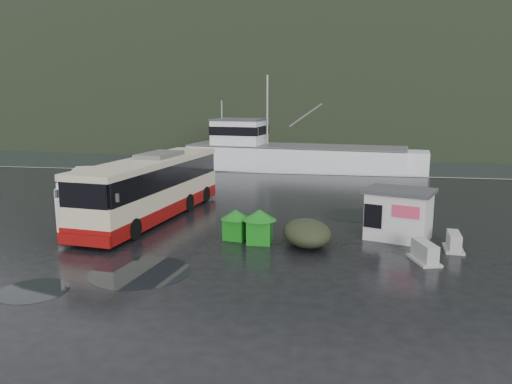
% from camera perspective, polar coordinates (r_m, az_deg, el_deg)
% --- Properties ---
extents(ground, '(160.00, 160.00, 0.00)m').
position_cam_1_polar(ground, '(25.54, -4.10, -4.61)').
color(ground, black).
rests_on(ground, ground).
extents(harbor_water, '(300.00, 180.00, 0.02)m').
position_cam_1_polar(harbor_water, '(134.23, 6.99, 7.87)').
color(harbor_water, black).
rests_on(harbor_water, ground).
extents(quay_edge, '(160.00, 0.60, 1.50)m').
position_cam_1_polar(quay_edge, '(44.83, 1.86, 2.12)').
color(quay_edge, '#999993').
rests_on(quay_edge, ground).
extents(headland, '(780.00, 540.00, 570.00)m').
position_cam_1_polar(headland, '(274.04, 10.42, 9.25)').
color(headland, black).
rests_on(headland, ground).
extents(coach_bus, '(4.78, 13.20, 3.65)m').
position_cam_1_polar(coach_bus, '(29.07, -11.68, -2.91)').
color(coach_bus, beige).
rests_on(coach_bus, ground).
extents(white_van, '(4.46, 7.06, 2.80)m').
position_cam_1_polar(white_van, '(28.60, -18.35, -3.47)').
color(white_van, silver).
rests_on(white_van, ground).
extents(waste_bin_left, '(1.24, 1.24, 1.46)m').
position_cam_1_polar(waste_bin_left, '(24.34, -2.30, -5.38)').
color(waste_bin_left, '#136B13').
rests_on(waste_bin_left, ground).
extents(waste_bin_right, '(1.18, 1.18, 1.61)m').
position_cam_1_polar(waste_bin_right, '(23.70, 0.41, -5.82)').
color(waste_bin_right, '#136B13').
rests_on(waste_bin_right, ground).
extents(dome_tent, '(2.86, 3.51, 1.21)m').
position_cam_1_polar(dome_tent, '(23.41, 5.80, -6.09)').
color(dome_tent, '#252B1A').
rests_on(dome_tent, ground).
extents(ticket_kiosk, '(3.75, 3.30, 2.44)m').
position_cam_1_polar(ticket_kiosk, '(25.36, 15.86, -5.13)').
color(ticket_kiosk, beige).
rests_on(ticket_kiosk, ground).
extents(jersey_barrier_a, '(1.28, 1.86, 0.85)m').
position_cam_1_polar(jersey_barrier_a, '(22.23, 18.65, -7.55)').
color(jersey_barrier_a, '#999993').
rests_on(jersey_barrier_a, ground).
extents(jersey_barrier_b, '(0.93, 1.65, 0.80)m').
position_cam_1_polar(jersey_barrier_b, '(24.32, 21.61, -6.17)').
color(jersey_barrier_b, '#999993').
rests_on(jersey_barrier_b, ground).
extents(fishing_trawler, '(26.36, 9.17, 10.33)m').
position_cam_1_polar(fishing_trawler, '(51.09, 4.49, 3.17)').
color(fishing_trawler, silver).
rests_on(fishing_trawler, ground).
extents(puddles, '(14.50, 16.46, 0.01)m').
position_cam_1_polar(puddles, '(22.60, -4.62, -6.68)').
color(puddles, black).
rests_on(puddles, ground).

